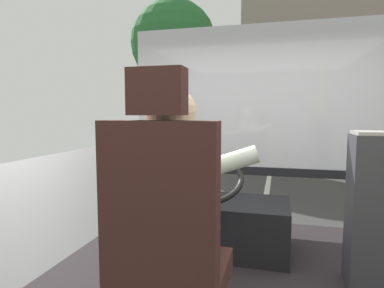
{
  "coord_description": "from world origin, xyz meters",
  "views": [
    {
      "loc": [
        0.23,
        -1.68,
        1.77
      ],
      "look_at": [
        -0.49,
        1.0,
        1.5
      ],
      "focal_mm": 30.51,
      "sensor_mm": 36.0,
      "label": 1
    }
  ],
  "objects": [
    {
      "name": "ground",
      "position": [
        0.0,
        8.8,
        -0.02
      ],
      "size": [
        18.0,
        44.0,
        0.06
      ],
      "color": "#383838"
    },
    {
      "name": "fare_box",
      "position": [
        0.76,
        0.5,
        1.16
      ],
      "size": [
        0.2,
        0.26,
        0.98
      ],
      "color": "#333338",
      "rests_on": "bus_floor"
    },
    {
      "name": "shop_building",
      "position": [
        4.79,
        16.38,
        4.28
      ],
      "size": [
        12.67,
        5.95,
        8.56
      ],
      "color": "gray",
      "rests_on": "ground"
    },
    {
      "name": "bus_driver",
      "position": [
        -0.22,
        -0.29,
        1.39
      ],
      "size": [
        0.74,
        0.52,
        0.8
      ],
      "color": "#332D28",
      "rests_on": "driver_seat"
    },
    {
      "name": "driver_seat",
      "position": [
        -0.22,
        -0.4,
        1.19
      ],
      "size": [
        0.48,
        0.48,
        1.26
      ],
      "color": "black",
      "rests_on": "bus_floor"
    },
    {
      "name": "parked_car_red",
      "position": [
        4.75,
        22.39,
        0.69
      ],
      "size": [
        1.92,
        4.15,
        1.34
      ],
      "color": "maroon",
      "rests_on": "ground"
    },
    {
      "name": "windshield_panel",
      "position": [
        0.0,
        1.62,
        1.72
      ],
      "size": [
        2.5,
        0.08,
        1.48
      ],
      "color": "silver"
    },
    {
      "name": "steering_console",
      "position": [
        -0.22,
        0.81,
        0.89
      ],
      "size": [
        1.1,
        0.95,
        0.78
      ],
      "color": "black",
      "rests_on": "bus_floor"
    },
    {
      "name": "street_tree",
      "position": [
        -3.72,
        10.37,
        4.35
      ],
      "size": [
        3.22,
        3.22,
        5.97
      ],
      "color": "#4C3828",
      "rests_on": "ground"
    },
    {
      "name": "parked_car_charcoal",
      "position": [
        4.74,
        16.08,
        0.64
      ],
      "size": [
        2.03,
        4.46,
        1.24
      ],
      "color": "#474C51",
      "rests_on": "ground"
    }
  ]
}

